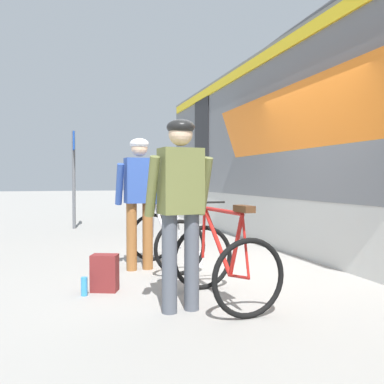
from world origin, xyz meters
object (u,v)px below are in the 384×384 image
object	(u,v)px
bicycle_far_red	(223,262)
backpack_on_platform	(105,273)
bicycle_near_silver	(165,239)
cyclist_near_in_blue	(139,191)
cyclist_far_in_olive	(181,197)
water_bottle_by_the_backpack	(84,286)
water_bottle_near_the_bikes	(200,259)
platform_sign_post	(74,163)

from	to	relation	value
bicycle_far_red	backpack_on_platform	world-z (taller)	bicycle_far_red
bicycle_near_silver	cyclist_near_in_blue	bearing A→B (deg)	-177.40
cyclist_far_in_olive	backpack_on_platform	distance (m)	1.38
water_bottle_by_the_backpack	cyclist_far_in_olive	bearing A→B (deg)	-43.31
cyclist_near_in_blue	water_bottle_near_the_bikes	bearing A→B (deg)	-4.08
cyclist_far_in_olive	platform_sign_post	size ratio (longest dim) A/B	0.73
water_bottle_near_the_bikes	backpack_on_platform	bearing A→B (deg)	-147.33
cyclist_near_in_blue	backpack_on_platform	xyz separation A→B (m)	(-0.55, -0.94, -0.85)
bicycle_near_silver	water_bottle_by_the_backpack	size ratio (longest dim) A/B	5.96
cyclist_far_in_olive	backpack_on_platform	world-z (taller)	cyclist_far_in_olive
platform_sign_post	water_bottle_near_the_bikes	bearing A→B (deg)	-72.93
bicycle_near_silver	water_bottle_near_the_bikes	size ratio (longest dim) A/B	5.39
bicycle_near_silver	cyclist_far_in_olive	bearing A→B (deg)	-99.27
backpack_on_platform	cyclist_near_in_blue	bearing A→B (deg)	81.02
bicycle_far_red	platform_sign_post	distance (m)	7.00
cyclist_near_in_blue	bicycle_near_silver	world-z (taller)	cyclist_near_in_blue
bicycle_far_red	water_bottle_near_the_bikes	xyz separation A→B (m)	(0.30, 1.65, -0.29)
bicycle_near_silver	bicycle_far_red	xyz separation A→B (m)	(0.17, -1.73, 0.00)
water_bottle_by_the_backpack	platform_sign_post	distance (m)	6.31
bicycle_far_red	backpack_on_platform	distance (m)	1.34
backpack_on_platform	platform_sign_post	xyz separation A→B (m)	(-0.19, 6.00, 1.42)
backpack_on_platform	platform_sign_post	world-z (taller)	platform_sign_post
cyclist_near_in_blue	platform_sign_post	bearing A→B (deg)	98.33
platform_sign_post	water_bottle_by_the_backpack	bearing A→B (deg)	-90.28
water_bottle_by_the_backpack	platform_sign_post	xyz separation A→B (m)	(0.03, 6.12, 1.53)
cyclist_far_in_olive	backpack_on_platform	bearing A→B (deg)	124.06
backpack_on_platform	platform_sign_post	size ratio (longest dim) A/B	0.17
backpack_on_platform	water_bottle_near_the_bikes	distance (m)	1.64
bicycle_near_silver	water_bottle_near_the_bikes	bearing A→B (deg)	-9.11
bicycle_far_red	platform_sign_post	bearing A→B (deg)	100.63
cyclist_near_in_blue	bicycle_near_silver	bearing A→B (deg)	2.60
bicycle_near_silver	backpack_on_platform	world-z (taller)	bicycle_near_silver
cyclist_far_in_olive	bicycle_far_red	bearing A→B (deg)	15.17
water_bottle_near_the_bikes	water_bottle_by_the_backpack	distance (m)	1.89
backpack_on_platform	water_bottle_by_the_backpack	bearing A→B (deg)	-130.96
cyclist_far_in_olive	water_bottle_by_the_backpack	bearing A→B (deg)	136.69
backpack_on_platform	water_bottle_by_the_backpack	distance (m)	0.27
water_bottle_near_the_bikes	platform_sign_post	world-z (taller)	platform_sign_post
bicycle_far_red	water_bottle_by_the_backpack	world-z (taller)	bicycle_far_red
backpack_on_platform	bicycle_near_silver	bearing A→B (deg)	67.82
cyclist_near_in_blue	water_bottle_by_the_backpack	xyz separation A→B (m)	(-0.77, -1.06, -0.96)
bicycle_near_silver	water_bottle_by_the_backpack	bearing A→B (deg)	-136.36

